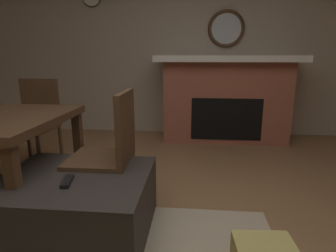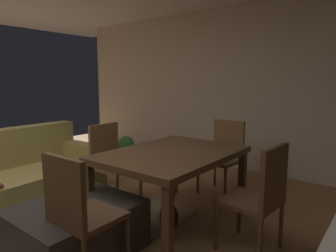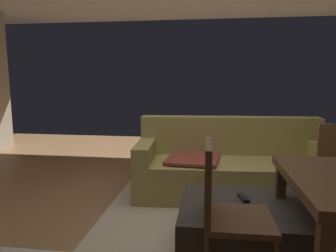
{
  "view_description": "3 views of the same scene",
  "coord_description": "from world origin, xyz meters",
  "px_view_note": "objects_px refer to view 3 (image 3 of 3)",
  "views": [
    {
      "loc": [
        -0.19,
        1.33,
        1.17
      ],
      "look_at": [
        -0.01,
        -0.55,
        0.69
      ],
      "focal_mm": 30.04,
      "sensor_mm": 36.0,
      "label": 1
    },
    {
      "loc": [
        -0.79,
        -2.31,
        1.43
      ],
      "look_at": [
        0.96,
        -0.94,
        1.1
      ],
      "focal_mm": 31.79,
      "sensor_mm": 36.0,
      "label": 2
    },
    {
      "loc": [
        0.3,
        -2.47,
        1.33
      ],
      "look_at": [
        0.07,
        -0.82,
        1.08
      ],
      "focal_mm": 32.83,
      "sensor_mm": 36.0,
      "label": 3
    }
  ],
  "objects_px": {
    "tv_remote": "(244,198)",
    "dining_chair_west": "(224,205)",
    "couch": "(231,168)",
    "ottoman_coffee_table": "(245,232)"
  },
  "relations": [
    {
      "from": "couch",
      "to": "dining_chair_west",
      "type": "bearing_deg",
      "value": -95.39
    },
    {
      "from": "dining_chair_west",
      "to": "ottoman_coffee_table",
      "type": "bearing_deg",
      "value": 58.84
    },
    {
      "from": "tv_remote",
      "to": "dining_chair_west",
      "type": "height_order",
      "value": "dining_chair_west"
    },
    {
      "from": "tv_remote",
      "to": "couch",
      "type": "bearing_deg",
      "value": 78.79
    },
    {
      "from": "couch",
      "to": "tv_remote",
      "type": "relative_size",
      "value": 13.85
    },
    {
      "from": "dining_chair_west",
      "to": "tv_remote",
      "type": "bearing_deg",
      "value": 66.79
    },
    {
      "from": "couch",
      "to": "ottoman_coffee_table",
      "type": "bearing_deg",
      "value": -89.2
    },
    {
      "from": "couch",
      "to": "dining_chair_west",
      "type": "height_order",
      "value": "dining_chair_west"
    },
    {
      "from": "couch",
      "to": "dining_chair_west",
      "type": "distance_m",
      "value": 1.63
    },
    {
      "from": "tv_remote",
      "to": "dining_chair_west",
      "type": "relative_size",
      "value": 0.17
    }
  ]
}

